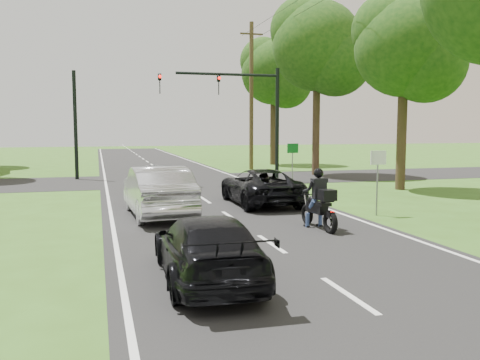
% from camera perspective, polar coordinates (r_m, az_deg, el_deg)
% --- Properties ---
extents(ground, '(140.00, 140.00, 0.00)m').
position_cam_1_polar(ground, '(12.65, 3.53, -7.22)').
color(ground, '#355B19').
rests_on(ground, ground).
extents(road, '(8.00, 100.00, 0.01)m').
position_cam_1_polar(road, '(22.19, -5.01, -1.55)').
color(road, black).
rests_on(road, ground).
extents(cross_road, '(60.00, 7.00, 0.01)m').
position_cam_1_polar(cross_road, '(28.07, -7.29, -0.02)').
color(cross_road, black).
rests_on(cross_road, ground).
extents(motorcycle_rider, '(0.58, 2.04, 1.76)m').
position_cam_1_polar(motorcycle_rider, '(14.51, 8.93, -2.80)').
color(motorcycle_rider, black).
rests_on(motorcycle_rider, ground).
extents(dark_suv, '(2.24, 4.80, 1.33)m').
position_cam_1_polar(dark_suv, '(19.10, 2.28, -0.71)').
color(dark_suv, black).
rests_on(dark_suv, road).
extents(silver_sedan, '(1.97, 5.00, 1.62)m').
position_cam_1_polar(silver_sedan, '(16.66, -9.24, -1.24)').
color(silver_sedan, silver).
rests_on(silver_sedan, road).
extents(silver_suv, '(2.04, 4.26, 1.41)m').
position_cam_1_polar(silver_suv, '(21.69, -9.49, 0.11)').
color(silver_suv, '#A8AAB1').
rests_on(silver_suv, road).
extents(dark_car_behind, '(1.86, 4.30, 1.23)m').
position_cam_1_polar(dark_car_behind, '(9.59, -3.71, -7.60)').
color(dark_car_behind, black).
rests_on(dark_car_behind, road).
extents(traffic_signal, '(6.38, 0.44, 6.00)m').
position_cam_1_polar(traffic_signal, '(26.71, 0.42, 8.60)').
color(traffic_signal, black).
rests_on(traffic_signal, ground).
extents(signal_pole_far, '(0.20, 0.20, 6.00)m').
position_cam_1_polar(signal_pole_far, '(29.65, -17.99, 5.85)').
color(signal_pole_far, black).
rests_on(signal_pole_far, ground).
extents(utility_pole_far, '(1.60, 0.28, 10.00)m').
position_cam_1_polar(utility_pole_far, '(35.23, 1.28, 9.48)').
color(utility_pole_far, '#503E24').
rests_on(utility_pole_far, ground).
extents(sign_white, '(0.55, 0.07, 2.12)m').
position_cam_1_polar(sign_white, '(17.09, 15.24, 1.42)').
color(sign_white, slate).
rests_on(sign_white, ground).
extents(sign_green, '(0.55, 0.07, 2.12)m').
position_cam_1_polar(sign_green, '(24.36, 5.93, 2.86)').
color(sign_green, slate).
rests_on(sign_green, ground).
extents(tree_row_c, '(4.80, 4.65, 8.76)m').
position_cam_1_polar(tree_row_c, '(24.90, 18.72, 13.35)').
color(tree_row_c, '#332316').
rests_on(tree_row_c, ground).
extents(tree_row_d, '(5.76, 5.58, 10.45)m').
position_cam_1_polar(tree_row_d, '(31.63, 9.37, 14.10)').
color(tree_row_d, '#332316').
rests_on(tree_row_d, ground).
extents(tree_row_e, '(5.28, 5.12, 9.61)m').
position_cam_1_polar(tree_row_e, '(39.98, 4.26, 11.55)').
color(tree_row_e, '#332316').
rests_on(tree_row_e, ground).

